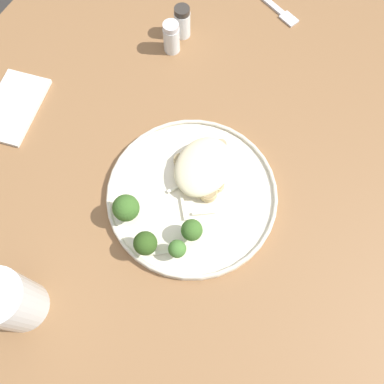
# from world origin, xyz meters

# --- Properties ---
(ground) EXTENTS (6.00, 6.00, 0.00)m
(ground) POSITION_xyz_m (0.00, 0.00, 0.00)
(ground) COLOR #2D2B28
(wooden_dining_table) EXTENTS (1.40, 1.00, 0.74)m
(wooden_dining_table) POSITION_xyz_m (0.00, 0.00, 0.66)
(wooden_dining_table) COLOR brown
(wooden_dining_table) RESTS_ON ground
(dinner_plate) EXTENTS (0.29, 0.29, 0.02)m
(dinner_plate) POSITION_xyz_m (0.02, -0.05, 0.75)
(dinner_plate) COLOR beige
(dinner_plate) RESTS_ON wooden_dining_table
(noodle_bed) EXTENTS (0.12, 0.09, 0.04)m
(noodle_bed) POSITION_xyz_m (0.07, -0.04, 0.77)
(noodle_bed) COLOR beige
(noodle_bed) RESTS_ON dinner_plate
(seared_scallop_half_hidden) EXTENTS (0.03, 0.03, 0.02)m
(seared_scallop_half_hidden) POSITION_xyz_m (0.03, -0.07, 0.76)
(seared_scallop_half_hidden) COLOR #DBB77A
(seared_scallop_half_hidden) RESTS_ON dinner_plate
(seared_scallop_on_noodles) EXTENTS (0.03, 0.03, 0.02)m
(seared_scallop_on_noodles) POSITION_xyz_m (0.07, -0.04, 0.76)
(seared_scallop_on_noodles) COLOR #E5C689
(seared_scallop_on_noodles) RESTS_ON dinner_plate
(seared_scallop_tilted_round) EXTENTS (0.02, 0.02, 0.01)m
(seared_scallop_tilted_round) POSITION_xyz_m (0.06, -0.00, 0.76)
(seared_scallop_tilted_round) COLOR #E5C689
(seared_scallop_tilted_round) RESTS_ON dinner_plate
(seared_scallop_tiny_bay) EXTENTS (0.02, 0.02, 0.01)m
(seared_scallop_tiny_bay) POSITION_xyz_m (0.12, -0.05, 0.76)
(seared_scallop_tiny_bay) COLOR beige
(seared_scallop_tiny_bay) RESTS_ON dinner_plate
(seared_scallop_center_golden) EXTENTS (0.02, 0.02, 0.01)m
(seared_scallop_center_golden) POSITION_xyz_m (0.05, -0.08, 0.76)
(seared_scallop_center_golden) COLOR #E5C689
(seared_scallop_center_golden) RESTS_ON dinner_plate
(seared_scallop_left_edge) EXTENTS (0.03, 0.03, 0.01)m
(seared_scallop_left_edge) POSITION_xyz_m (0.06, -0.02, 0.76)
(seared_scallop_left_edge) COLOR #DBB77A
(seared_scallop_left_edge) RESTS_ON dinner_plate
(broccoli_floret_front_edge) EXTENTS (0.03, 0.03, 0.04)m
(broccoli_floret_front_edge) POSITION_xyz_m (-0.08, -0.07, 0.78)
(broccoli_floret_front_edge) COLOR #89A356
(broccoli_floret_front_edge) RESTS_ON dinner_plate
(broccoli_floret_beside_noodles) EXTENTS (0.04, 0.04, 0.06)m
(broccoli_floret_beside_noodles) POSITION_xyz_m (-0.10, -0.03, 0.79)
(broccoli_floret_beside_noodles) COLOR #7A994C
(broccoli_floret_beside_noodles) RESTS_ON dinner_plate
(broccoli_floret_tall_stalk) EXTENTS (0.03, 0.03, 0.05)m
(broccoli_floret_tall_stalk) POSITION_xyz_m (-0.04, -0.08, 0.78)
(broccoli_floret_tall_stalk) COLOR #7A994C
(broccoli_floret_tall_stalk) RESTS_ON dinner_plate
(broccoli_floret_left_leaning) EXTENTS (0.04, 0.04, 0.06)m
(broccoli_floret_left_leaning) POSITION_xyz_m (-0.06, 0.03, 0.78)
(broccoli_floret_left_leaning) COLOR #7A994C
(broccoli_floret_left_leaning) RESTS_ON dinner_plate
(onion_sliver_pale_crescent) EXTENTS (0.03, 0.04, 0.00)m
(onion_sliver_pale_crescent) POSITION_xyz_m (-0.00, -0.08, 0.75)
(onion_sliver_pale_crescent) COLOR silver
(onion_sliver_pale_crescent) RESTS_ON dinner_plate
(onion_sliver_long_sliver) EXTENTS (0.04, 0.03, 0.00)m
(onion_sliver_long_sliver) POSITION_xyz_m (-0.01, -0.05, 0.75)
(onion_sliver_long_sliver) COLOR silver
(onion_sliver_long_sliver) RESTS_ON dinner_plate
(onion_sliver_curled_piece) EXTENTS (0.05, 0.04, 0.00)m
(onion_sliver_curled_piece) POSITION_xyz_m (0.03, -0.02, 0.75)
(onion_sliver_curled_piece) COLOR silver
(onion_sliver_curled_piece) RESTS_ON dinner_plate
(onion_sliver_short_strip) EXTENTS (0.03, 0.05, 0.00)m
(onion_sliver_short_strip) POSITION_xyz_m (-0.09, -0.06, 0.75)
(onion_sliver_short_strip) COLOR silver
(onion_sliver_short_strip) RESTS_ON dinner_plate
(water_glass) EXTENTS (0.08, 0.08, 0.11)m
(water_glass) POSITION_xyz_m (-0.26, 0.10, 0.79)
(water_glass) COLOR silver
(water_glass) RESTS_ON wooden_dining_table
(dinner_fork) EXTENTS (0.09, 0.18, 0.00)m
(dinner_fork) POSITION_xyz_m (0.49, 0.02, 0.74)
(dinner_fork) COLOR silver
(dinner_fork) RESTS_ON wooden_dining_table
(folded_napkin) EXTENTS (0.17, 0.12, 0.01)m
(folded_napkin) POSITION_xyz_m (0.02, 0.33, 0.74)
(folded_napkin) COLOR silver
(folded_napkin) RESTS_ON wooden_dining_table
(salt_shaker) EXTENTS (0.03, 0.03, 0.07)m
(salt_shaker) POSITION_xyz_m (0.28, 0.14, 0.77)
(salt_shaker) COLOR white
(salt_shaker) RESTS_ON wooden_dining_table
(pepper_shaker) EXTENTS (0.03, 0.03, 0.07)m
(pepper_shaker) POSITION_xyz_m (0.33, 0.14, 0.77)
(pepper_shaker) COLOR white
(pepper_shaker) RESTS_ON wooden_dining_table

